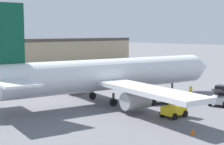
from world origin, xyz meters
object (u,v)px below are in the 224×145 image
object	(u,v)px
airplane	(106,75)
ground_crew_worker	(191,91)
belt_loader_truck	(220,96)
pushback_tug	(160,97)
safety_cone_near	(193,132)
baggage_tug	(175,107)

from	to	relation	value
airplane	ground_crew_worker	distance (m)	11.85
ground_crew_worker	belt_loader_truck	bearing A→B (deg)	65.03
pushback_tug	safety_cone_near	bearing A→B (deg)	-100.85
airplane	pushback_tug	xyz separation A→B (m)	(4.04, -5.35, -2.53)
ground_crew_worker	baggage_tug	size ratio (longest dim) A/B	0.66
baggage_tug	safety_cone_near	bearing A→B (deg)	-129.15
airplane	safety_cone_near	distance (m)	16.25
baggage_tug	safety_cone_near	xyz separation A→B (m)	(-4.15, -4.88, -0.78)
belt_loader_truck	airplane	bearing A→B (deg)	116.85
baggage_tug	belt_loader_truck	size ratio (longest dim) A/B	0.72
ground_crew_worker	baggage_tug	distance (m)	10.88
airplane	baggage_tug	xyz separation A→B (m)	(0.17, -10.56, -2.40)
baggage_tug	safety_cone_near	world-z (taller)	baggage_tug
baggage_tug	pushback_tug	xyz separation A→B (m)	(3.87, 5.21, -0.14)
ground_crew_worker	safety_cone_near	distance (m)	16.94
belt_loader_truck	pushback_tug	size ratio (longest dim) A/B	1.15
ground_crew_worker	pushback_tug	bearing A→B (deg)	-19.41
airplane	ground_crew_worker	world-z (taller)	airplane
belt_loader_truck	pushback_tug	world-z (taller)	belt_loader_truck
airplane	belt_loader_truck	distance (m)	14.21
belt_loader_truck	pushback_tug	bearing A→B (deg)	119.98
ground_crew_worker	belt_loader_truck	world-z (taller)	belt_loader_truck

